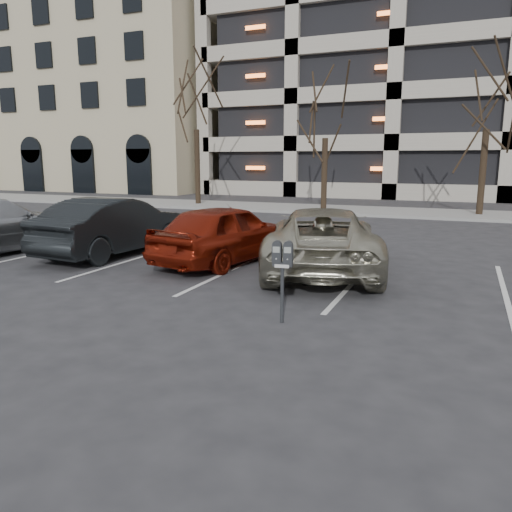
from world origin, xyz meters
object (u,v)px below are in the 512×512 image
Objects in this scene: parking_meter at (282,262)px; car_dark at (115,226)px; car_red at (226,233)px; tree_c at (491,73)px; tree_b at (326,92)px; tree_a at (196,81)px; suv_silver at (323,239)px.

parking_meter is 0.27× the size of car_dark.
car_dark reaches higher than car_red.
car_red is 3.17m from car_dark.
tree_c is 16.90m from car_dark.
tree_b is 7.01m from tree_c.
parking_meter is at bearing 152.32° from car_dark.
car_dark is at bearing 14.07° from car_red.
tree_a is 17.72m from suv_silver.
tree_c reaches higher than parking_meter.
suv_silver is at bearing -105.00° from tree_c.
tree_b reaches higher than car_dark.
tree_b is 1.83× the size of car_red.
tree_c is at bearing -120.70° from car_dark.
parking_meter is 7.02m from car_dark.
tree_b is at bearing -90.23° from suv_silver.
car_red is at bearing -173.40° from car_dark.
tree_b is 1.70× the size of car_dark.
suv_silver is (-0.41, 3.84, -0.25)m from parking_meter.
car_red is at bearing -114.30° from tree_c.
tree_a is 1.08× the size of tree_c.
parking_meter is at bearing -100.36° from tree_c.
tree_a reaches higher than parking_meter.
tree_b is at bearing 94.14° from parking_meter.
tree_c is 15.30m from car_red.
tree_a is 2.12× the size of car_red.
suv_silver is 5.58m from car_dark.
tree_c is 17.91m from parking_meter.
tree_b is at bearing 0.00° from tree_a.
tree_c is at bearing -103.13° from car_red.
tree_b is 14.38m from suv_silver.
tree_b is at bearing -74.09° from car_red.
tree_b is 14.26m from car_dark.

